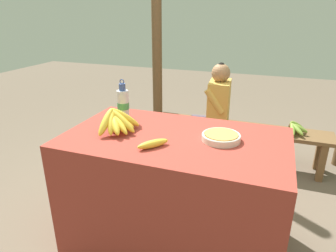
{
  "coord_description": "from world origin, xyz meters",
  "views": [
    {
      "loc": [
        0.52,
        -1.57,
        1.5
      ],
      "look_at": [
        -0.06,
        0.05,
        0.83
      ],
      "focal_mm": 32.0,
      "sensor_mm": 36.0,
      "label": 1
    }
  ],
  "objects": [
    {
      "name": "seated_vendor",
      "position": [
        -0.02,
        1.29,
        0.59
      ],
      "size": [
        0.42,
        0.4,
        1.03
      ],
      "rotation": [
        0.0,
        0.0,
        3.23
      ],
      "color": "#564C60",
      "rests_on": "ground_plane"
    },
    {
      "name": "support_post_near",
      "position": [
        -0.76,
        1.62,
        1.35
      ],
      "size": [
        0.11,
        0.11,
        2.7
      ],
      "color": "brown",
      "rests_on": "ground_plane"
    },
    {
      "name": "water_bottle",
      "position": [
        -0.42,
        0.15,
        0.9
      ],
      "size": [
        0.08,
        0.08,
        0.29
      ],
      "color": "silver",
      "rests_on": "market_counter"
    },
    {
      "name": "market_counter",
      "position": [
        0.0,
        0.0,
        0.4
      ],
      "size": [
        1.34,
        0.78,
        0.79
      ],
      "color": "maroon",
      "rests_on": "ground_plane"
    },
    {
      "name": "ground_plane",
      "position": [
        0.0,
        0.0,
        0.0
      ],
      "size": [
        12.0,
        12.0,
        0.0
      ],
      "primitive_type": "plane",
      "color": "brown"
    },
    {
      "name": "loose_banana_front",
      "position": [
        -0.07,
        -0.19,
        0.81
      ],
      "size": [
        0.15,
        0.17,
        0.04
      ],
      "rotation": [
        0.0,
        0.0,
        0.88
      ],
      "color": "gold",
      "rests_on": "market_counter"
    },
    {
      "name": "wooden_bench",
      "position": [
        0.24,
        1.32,
        0.34
      ],
      "size": [
        1.77,
        0.32,
        0.4
      ],
      "color": "brown",
      "rests_on": "ground_plane"
    },
    {
      "name": "banana_bunch_green",
      "position": [
        0.76,
        1.32,
        0.46
      ],
      "size": [
        0.19,
        0.29,
        0.13
      ],
      "color": "#4C381E",
      "rests_on": "wooden_bench"
    },
    {
      "name": "banana_bunch_ripe",
      "position": [
        -0.36,
        -0.04,
        0.87
      ],
      "size": [
        0.23,
        0.34,
        0.16
      ],
      "color": "#4C381E",
      "rests_on": "market_counter"
    },
    {
      "name": "serving_bowl",
      "position": [
        0.27,
        0.04,
        0.81
      ],
      "size": [
        0.23,
        0.23,
        0.04
      ],
      "color": "silver",
      "rests_on": "market_counter"
    }
  ]
}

